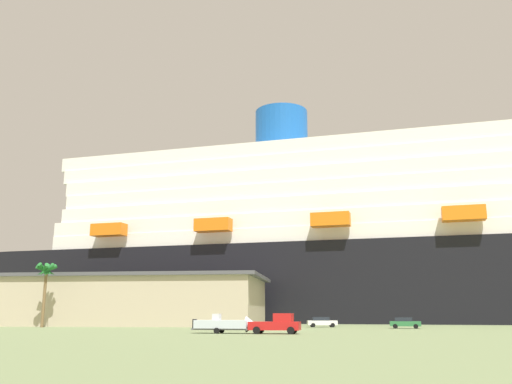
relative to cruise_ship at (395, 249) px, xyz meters
The scene contains 8 objects.
ground_plane 37.29m from the cruise_ship, 122.38° to the right, with size 600.00×600.00×0.00m, color #66754C.
cruise_ship is the anchor object (origin of this frame).
terminal_building 64.99m from the cruise_ship, 147.84° to the right, with size 58.87×29.41×8.83m.
pickup_truck 73.15m from the cruise_ship, 104.09° to the right, with size 5.66×2.43×2.20m.
small_boat_on_trailer 74.52m from the cruise_ship, 108.39° to the right, with size 8.45×2.19×2.15m.
palm_tree 76.87m from the cruise_ship, 139.03° to the right, with size 3.28×3.40×10.14m.
parked_car_white_van 45.98m from the cruise_ship, 109.66° to the right, with size 4.97×2.84×1.58m.
parked_car_green_wagon 48.54m from the cruise_ship, 92.55° to the right, with size 4.54×2.35×1.58m.
Camera 1 is at (9.74, -71.59, 2.30)m, focal length 38.01 mm.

